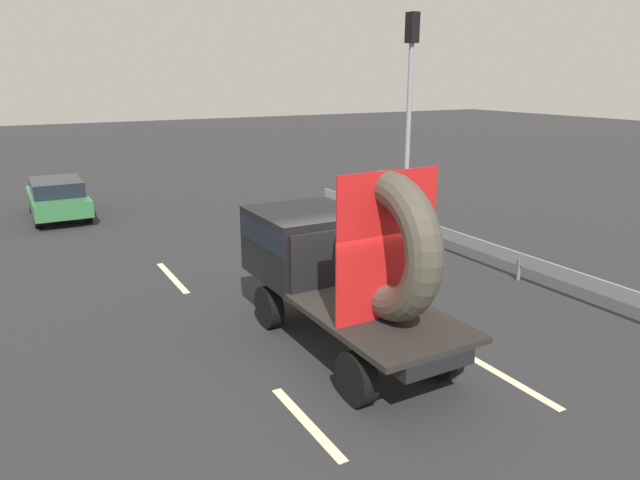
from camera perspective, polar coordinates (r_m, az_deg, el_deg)
ground_plane at (r=10.95m, az=2.70°, el=-10.86°), size 120.00×120.00×0.00m
flatbed_truck at (r=10.80m, az=1.36°, el=-1.71°), size 2.02×5.29×3.53m
distant_sedan at (r=22.80m, az=-24.55°, el=3.89°), size 1.83×4.26×1.39m
traffic_light at (r=18.96m, az=8.87°, el=14.02°), size 0.42×0.36×6.82m
guardrail at (r=16.46m, az=14.15°, el=-0.08°), size 0.10×15.63×0.71m
lane_dash_left_near at (r=8.93m, az=-1.34°, el=-17.58°), size 0.16×2.12×0.01m
lane_dash_left_far at (r=15.14m, az=-14.42°, el=-3.60°), size 0.16×2.57×0.01m
lane_dash_right_near at (r=10.46m, az=18.41°, el=-13.07°), size 0.16×2.06×0.01m
lane_dash_right_far at (r=16.86m, az=-3.22°, el=-1.10°), size 0.16×2.28×0.01m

